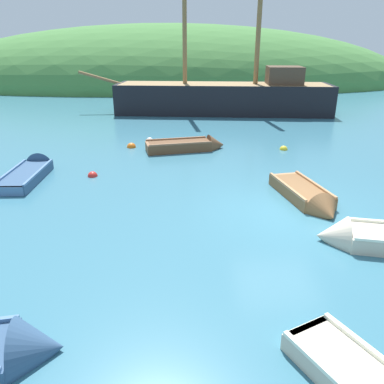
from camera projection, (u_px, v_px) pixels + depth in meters
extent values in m
plane|color=teal|center=(283.00, 211.00, 10.62)|extent=(120.00, 120.00, 0.00)
ellipsoid|color=#477F3D|center=(169.00, 84.00, 43.48)|extent=(55.45, 22.88, 12.95)
cube|color=black|center=(223.00, 105.00, 25.27)|extent=(14.35, 4.74, 2.74)
cube|color=#997A51|center=(223.00, 84.00, 24.78)|extent=(13.76, 4.42, 0.10)
cylinder|color=olive|center=(100.00, 78.00, 25.16)|extent=(2.95, 0.51, 0.97)
cylinder|color=olive|center=(184.00, 11.00, 23.30)|extent=(0.28, 0.28, 8.73)
cylinder|color=olive|center=(259.00, 18.00, 23.18)|extent=(0.30, 0.30, 7.86)
cube|color=#4C3828|center=(284.00, 75.00, 24.32)|extent=(2.43, 2.50, 1.10)
cone|color=#335175|center=(40.00, 350.00, 5.73)|extent=(0.86, 1.18, 1.09)
cube|color=brown|center=(178.00, 148.00, 16.56)|extent=(2.96, 1.58, 0.52)
cone|color=brown|center=(216.00, 145.00, 16.94)|extent=(0.88, 1.11, 1.00)
cube|color=#8E6242|center=(148.00, 148.00, 16.23)|extent=(0.30, 0.95, 0.36)
cube|color=#8E6242|center=(189.00, 142.00, 16.59)|extent=(0.37, 0.98, 0.05)
cube|color=#8E6242|center=(167.00, 144.00, 16.38)|extent=(0.37, 0.98, 0.05)
cube|color=#8E6242|center=(181.00, 144.00, 16.02)|extent=(2.71, 0.62, 0.07)
cube|color=#8E6242|center=(176.00, 139.00, 16.89)|extent=(2.71, 0.62, 0.07)
cube|color=brown|center=(300.00, 193.00, 11.64)|extent=(1.43, 2.61, 0.46)
cone|color=brown|center=(327.00, 213.00, 10.24)|extent=(1.06, 0.79, 0.96)
cube|color=#AE7B4F|center=(283.00, 178.00, 12.69)|extent=(0.92, 0.28, 0.32)
cube|color=#AE7B4F|center=(307.00, 193.00, 11.19)|extent=(0.95, 0.34, 0.05)
cube|color=#AE7B4F|center=(294.00, 183.00, 11.97)|extent=(0.95, 0.34, 0.05)
cube|color=#AE7B4F|center=(287.00, 186.00, 11.45)|extent=(0.51, 2.39, 0.07)
cube|color=#AE7B4F|center=(315.00, 184.00, 11.64)|extent=(0.51, 2.39, 0.07)
cone|color=beige|center=(331.00, 237.00, 8.98)|extent=(0.93, 1.18, 1.05)
cube|color=white|center=(306.00, 333.00, 5.96)|extent=(0.81, 0.47, 0.29)
cube|color=white|center=(345.00, 363.00, 5.31)|extent=(0.85, 0.54, 0.05)
cube|color=#335175|center=(25.00, 179.00, 12.91)|extent=(1.10, 2.81, 0.43)
cone|color=#335175|center=(43.00, 163.00, 14.54)|extent=(1.02, 0.71, 1.01)
cube|color=#4F75A1|center=(8.00, 191.00, 11.63)|extent=(0.96, 0.13, 0.30)
cube|color=#4F75A1|center=(30.00, 170.00, 13.31)|extent=(0.98, 0.19, 0.05)
cube|color=#4F75A1|center=(19.00, 179.00, 12.40)|extent=(0.98, 0.19, 0.05)
cube|color=#4F75A1|center=(39.00, 172.00, 12.84)|extent=(0.11, 2.75, 0.07)
cube|color=#4F75A1|center=(9.00, 172.00, 12.81)|extent=(0.11, 2.75, 0.07)
sphere|color=yellow|center=(283.00, 150.00, 16.76)|extent=(0.36, 0.36, 0.36)
sphere|color=white|center=(150.00, 140.00, 18.33)|extent=(0.32, 0.32, 0.32)
sphere|color=orange|center=(131.00, 147.00, 17.13)|extent=(0.42, 0.42, 0.42)
sphere|color=red|center=(93.00, 176.00, 13.42)|extent=(0.35, 0.35, 0.35)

